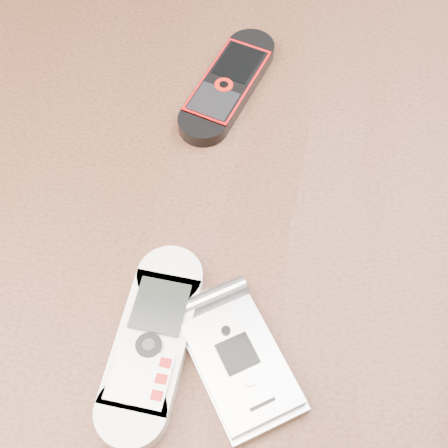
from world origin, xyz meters
TOP-DOWN VIEW (x-y plane):
  - ground at (0.00, 0.00)m, footprint 4.00×4.00m
  - table at (0.00, 0.00)m, footprint 1.20×0.80m
  - nokia_white at (-0.03, -0.10)m, footprint 0.06×0.15m
  - nokia_black_red at (-0.01, 0.15)m, footprint 0.09×0.15m
  - motorola_razr at (0.03, -0.11)m, footprint 0.11×0.12m

SIDE VIEW (x-z plane):
  - ground at x=0.00m, z-range 0.00..0.00m
  - table at x=0.00m, z-range 0.27..1.02m
  - nokia_black_red at x=-0.01m, z-range 0.75..0.76m
  - nokia_white at x=-0.03m, z-range 0.75..0.77m
  - motorola_razr at x=0.03m, z-range 0.75..0.77m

